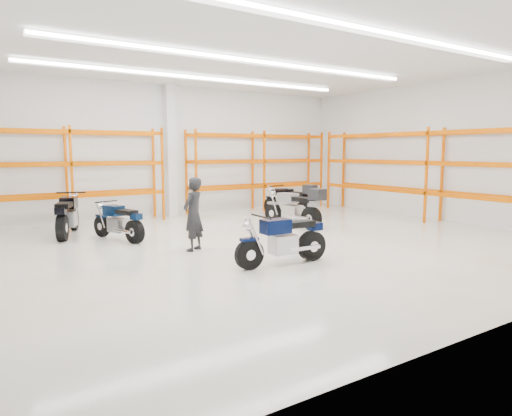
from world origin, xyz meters
TOP-DOWN VIEW (x-y plane):
  - ground at (0.00, 0.00)m, footprint 14.00×14.00m
  - room_shell at (0.00, 0.03)m, footprint 14.02×12.02m
  - motorcycle_main at (-0.80, -1.88)m, footprint 2.09×0.69m
  - motorcycle_back_a at (-3.83, 3.73)m, footprint 1.09×2.20m
  - motorcycle_back_b at (-2.85, 2.39)m, footprint 0.86×1.92m
  - motorcycle_back_c at (2.18, 1.57)m, footprint 0.81×2.32m
  - motorcycle_back_d at (3.38, 3.35)m, footprint 0.90×2.21m
  - standing_man at (-1.79, 0.29)m, footprint 0.73×0.67m
  - structural_column at (0.00, 5.82)m, footprint 0.32×0.32m
  - pallet_racking_back_left at (-3.40, 5.48)m, footprint 5.67×0.87m
  - pallet_racking_back_right at (3.40, 5.48)m, footprint 5.67×0.87m
  - pallet_racking_side at (6.48, 0.00)m, footprint 0.87×9.07m

SIDE VIEW (x-z plane):
  - ground at x=0.00m, z-range 0.00..0.00m
  - motorcycle_back_b at x=-2.85m, z-range -0.03..0.94m
  - motorcycle_main at x=-0.80m, z-range -0.03..0.99m
  - motorcycle_back_a at x=-3.83m, z-range -0.04..1.09m
  - motorcycle_back_d at x=3.38m, z-range -0.02..1.12m
  - motorcycle_back_c at x=2.18m, z-range -0.03..1.16m
  - standing_man at x=-1.79m, z-range 0.00..1.67m
  - pallet_racking_back_left at x=-3.40m, z-range 0.29..3.29m
  - pallet_racking_back_right at x=3.40m, z-range 0.29..3.29m
  - pallet_racking_side at x=6.48m, z-range 0.31..3.31m
  - structural_column at x=0.00m, z-range 0.00..4.50m
  - room_shell at x=0.00m, z-range 1.03..5.54m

